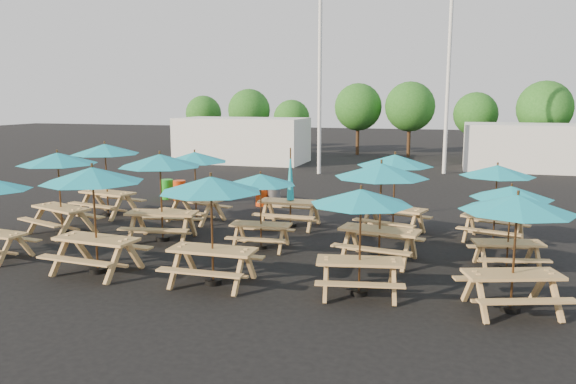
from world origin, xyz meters
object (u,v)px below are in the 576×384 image
(picnic_unit_6, at_px, (211,190))
(waste_bin_3, at_px, (262,195))
(picnic_unit_3, at_px, (93,181))
(picnic_unit_10, at_px, (381,176))
(picnic_unit_2, at_px, (105,153))
(picnic_unit_13, at_px, (511,197))
(waste_bin_1, at_px, (179,190))
(picnic_unit_11, at_px, (395,165))
(picnic_unit_14, at_px, (497,175))
(waste_bin_0, at_px, (167,189))
(waste_bin_2, at_px, (201,193))
(picnic_unit_8, at_px, (290,195))
(picnic_unit_5, at_px, (195,161))
(waste_bin_4, at_px, (274,196))
(picnic_unit_7, at_px, (261,183))
(picnic_unit_9, at_px, (361,202))
(picnic_unit_4, at_px, (160,165))
(picnic_unit_12, at_px, (517,210))
(picnic_unit_1, at_px, (58,163))

(picnic_unit_6, distance_m, waste_bin_3, 9.30)
(picnic_unit_3, distance_m, picnic_unit_10, 6.85)
(picnic_unit_2, height_order, picnic_unit_13, picnic_unit_2)
(waste_bin_1, height_order, waste_bin_3, same)
(picnic_unit_3, bearing_deg, picnic_unit_11, 47.68)
(picnic_unit_14, height_order, waste_bin_0, picnic_unit_14)
(picnic_unit_10, distance_m, waste_bin_3, 8.26)
(picnic_unit_14, bearing_deg, picnic_unit_3, -131.69)
(picnic_unit_10, distance_m, picnic_unit_11, 3.01)
(picnic_unit_14, bearing_deg, waste_bin_1, 179.93)
(waste_bin_2, bearing_deg, picnic_unit_8, -32.36)
(picnic_unit_5, relative_size, waste_bin_4, 3.39)
(picnic_unit_10, bearing_deg, picnic_unit_7, -176.19)
(picnic_unit_13, height_order, waste_bin_3, picnic_unit_13)
(picnic_unit_11, relative_size, waste_bin_4, 3.55)
(waste_bin_2, bearing_deg, picnic_unit_14, -15.77)
(picnic_unit_9, height_order, waste_bin_0, picnic_unit_9)
(picnic_unit_6, bearing_deg, picnic_unit_3, 179.70)
(picnic_unit_4, xyz_separation_m, picnic_unit_12, (9.14, -2.93, -0.19))
(picnic_unit_5, height_order, waste_bin_3, picnic_unit_5)
(picnic_unit_10, relative_size, waste_bin_1, 3.36)
(picnic_unit_4, xyz_separation_m, picnic_unit_9, (6.19, -2.85, -0.23))
(picnic_unit_2, distance_m, waste_bin_0, 4.00)
(picnic_unit_13, bearing_deg, picnic_unit_11, 124.49)
(picnic_unit_7, distance_m, waste_bin_0, 8.83)
(picnic_unit_3, bearing_deg, waste_bin_0, 113.93)
(picnic_unit_8, relative_size, picnic_unit_11, 0.90)
(picnic_unit_1, height_order, waste_bin_2, picnic_unit_1)
(waste_bin_1, bearing_deg, picnic_unit_13, -27.20)
(picnic_unit_7, bearing_deg, picnic_unit_11, 35.55)
(picnic_unit_4, height_order, picnic_unit_13, picnic_unit_4)
(picnic_unit_2, bearing_deg, picnic_unit_1, -73.72)
(waste_bin_1, bearing_deg, waste_bin_3, -3.14)
(picnic_unit_1, bearing_deg, picnic_unit_8, 43.45)
(picnic_unit_3, xyz_separation_m, picnic_unit_6, (2.95, 0.02, -0.09))
(picnic_unit_13, bearing_deg, waste_bin_1, 140.28)
(picnic_unit_6, relative_size, picnic_unit_9, 0.99)
(picnic_unit_4, distance_m, picnic_unit_14, 9.50)
(picnic_unit_14, xyz_separation_m, waste_bin_4, (-7.65, 3.22, -1.54))
(picnic_unit_12, xyz_separation_m, waste_bin_3, (-8.15, 8.75, -1.61))
(picnic_unit_3, bearing_deg, picnic_unit_4, 95.07)
(picnic_unit_5, relative_size, picnic_unit_14, 1.05)
(picnic_unit_8, distance_m, picnic_unit_10, 4.58)
(picnic_unit_4, height_order, waste_bin_4, picnic_unit_4)
(picnic_unit_13, bearing_deg, picnic_unit_4, 166.94)
(picnic_unit_2, relative_size, picnic_unit_8, 1.10)
(picnic_unit_11, xyz_separation_m, waste_bin_3, (-5.28, 3.10, -1.72))
(picnic_unit_7, height_order, waste_bin_1, picnic_unit_7)
(picnic_unit_12, bearing_deg, picnic_unit_3, 162.29)
(picnic_unit_1, height_order, picnic_unit_10, picnic_unit_10)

